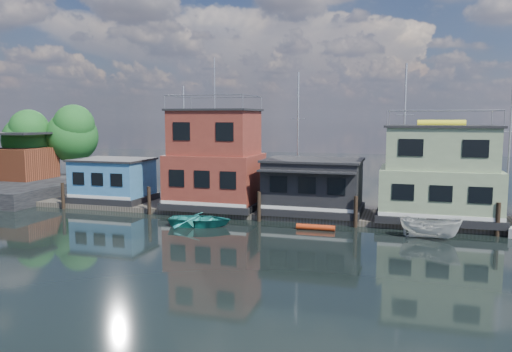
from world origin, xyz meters
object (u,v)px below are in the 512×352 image
(red_kayak, at_px, (316,227))
(dinghy_teal, at_px, (200,220))
(houseboat_green, at_px, (439,175))
(motorboat, at_px, (430,228))
(houseboat_blue, at_px, (113,180))
(houseboat_red, at_px, (215,161))
(houseboat_dark, at_px, (313,186))

(red_kayak, height_order, dinghy_teal, dinghy_teal)
(houseboat_green, bearing_deg, dinghy_teal, -160.82)
(motorboat, bearing_deg, houseboat_green, 5.04)
(houseboat_blue, height_order, red_kayak, houseboat_blue)
(houseboat_red, xyz_separation_m, houseboat_dark, (8.00, -0.02, -1.69))
(houseboat_blue, relative_size, red_kayak, 2.44)
(houseboat_green, xyz_separation_m, red_kayak, (-8.01, -4.45, -3.36))
(red_kayak, bearing_deg, dinghy_teal, -172.72)
(houseboat_dark, height_order, motorboat, houseboat_dark)
(red_kayak, xyz_separation_m, dinghy_teal, (-7.99, -1.11, 0.26))
(houseboat_red, relative_size, houseboat_green, 1.41)
(houseboat_red, relative_size, red_kayak, 4.51)
(houseboat_red, bearing_deg, dinghy_teal, -79.79)
(houseboat_red, bearing_deg, motorboat, -16.56)
(houseboat_blue, relative_size, houseboat_red, 0.54)
(houseboat_red, bearing_deg, houseboat_blue, -180.00)
(houseboat_dark, relative_size, motorboat, 1.95)
(houseboat_green, relative_size, red_kayak, 3.20)
(houseboat_red, height_order, dinghy_teal, houseboat_red)
(houseboat_red, relative_size, houseboat_dark, 1.60)
(dinghy_teal, bearing_deg, red_kayak, -91.49)
(houseboat_blue, xyz_separation_m, houseboat_dark, (17.50, -0.02, 0.21))
(red_kayak, relative_size, dinghy_teal, 0.60)
(motorboat, bearing_deg, dinghy_teal, 105.76)
(houseboat_green, distance_m, red_kayak, 9.76)
(houseboat_green, distance_m, motorboat, 5.65)
(houseboat_dark, distance_m, houseboat_green, 9.07)
(houseboat_dark, bearing_deg, houseboat_red, 179.86)
(houseboat_green, distance_m, dinghy_teal, 17.22)
(houseboat_red, distance_m, red_kayak, 10.77)
(motorboat, height_order, dinghy_teal, motorboat)
(houseboat_blue, relative_size, dinghy_teal, 1.46)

